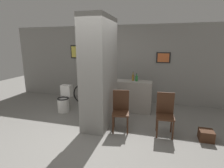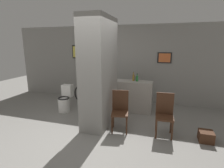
# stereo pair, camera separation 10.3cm
# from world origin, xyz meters

# --- Properties ---
(ground_plane) EXTENTS (14.00, 14.00, 0.00)m
(ground_plane) POSITION_xyz_m (0.00, 0.00, 0.00)
(ground_plane) COLOR gray
(wall_back) EXTENTS (8.00, 0.09, 2.60)m
(wall_back) POSITION_xyz_m (-0.00, 2.63, 1.30)
(wall_back) COLOR gray
(wall_back) RESTS_ON ground_plane
(pillar_center) EXTENTS (0.60, 1.24, 2.60)m
(pillar_center) POSITION_xyz_m (0.02, 0.62, 1.30)
(pillar_center) COLOR gray
(pillar_center) RESTS_ON ground_plane
(counter_shelf) EXTENTS (1.11, 0.44, 0.92)m
(counter_shelf) POSITION_xyz_m (0.68, 1.67, 0.46)
(counter_shelf) COLOR gray
(counter_shelf) RESTS_ON ground_plane
(toilet) EXTENTS (0.35, 0.51, 0.76)m
(toilet) POSITION_xyz_m (-1.30, 1.14, 0.33)
(toilet) COLOR white
(toilet) RESTS_ON ground_plane
(chair_near_pillar) EXTENTS (0.44, 0.44, 0.94)m
(chair_near_pillar) POSITION_xyz_m (0.59, 0.44, 0.50)
(chair_near_pillar) COLOR #422616
(chair_near_pillar) RESTS_ON ground_plane
(chair_by_doorway) EXTENTS (0.40, 0.40, 0.94)m
(chair_by_doorway) POSITION_xyz_m (1.58, 0.50, 0.50)
(chair_by_doorway) COLOR #422616
(chair_by_doorway) RESTS_ON ground_plane
(bicycle) EXTENTS (1.72, 0.42, 0.71)m
(bicycle) POSITION_xyz_m (-0.52, 1.88, 0.35)
(bicycle) COLOR black
(bicycle) RESTS_ON ground_plane
(bottle_tall) EXTENTS (0.07, 0.07, 0.28)m
(bottle_tall) POSITION_xyz_m (0.67, 1.72, 1.02)
(bottle_tall) COLOR olive
(bottle_tall) RESTS_ON counter_shelf
(bottle_short) EXTENTS (0.07, 0.07, 0.24)m
(bottle_short) POSITION_xyz_m (0.78, 1.69, 1.01)
(bottle_short) COLOR #267233
(bottle_short) RESTS_ON counter_shelf
(floor_crate) EXTENTS (0.28, 0.28, 0.22)m
(floor_crate) POSITION_xyz_m (2.43, 0.43, 0.11)
(floor_crate) COLOR #422616
(floor_crate) RESTS_ON ground_plane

